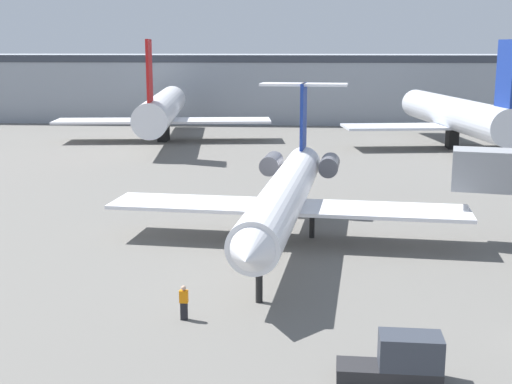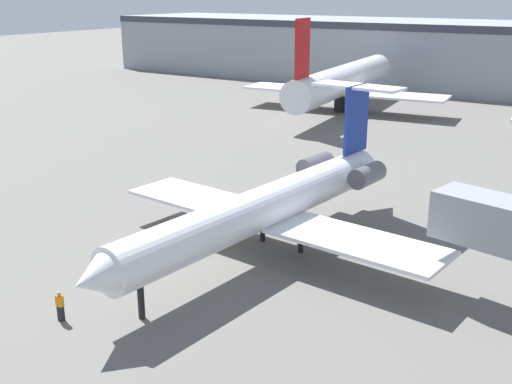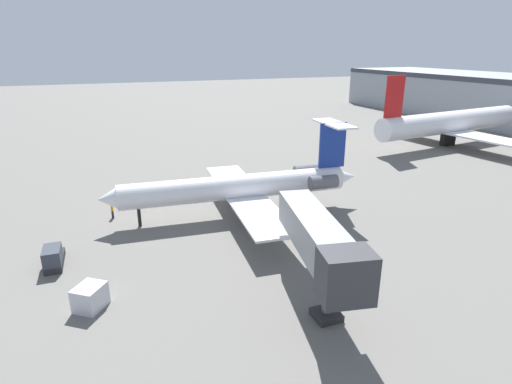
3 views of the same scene
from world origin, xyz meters
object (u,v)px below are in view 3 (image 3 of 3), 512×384
Objects in this scene: ground_crew_marshaller at (112,211)px; baggage_tug_lead at (53,258)px; cargo_container_uld at (90,297)px; parked_airliner_west_end at (450,123)px; regional_jet at (244,186)px; jet_bridge at (322,244)px.

baggage_tug_lead is (9.41, -5.40, -0.02)m from ground_crew_marshaller.
parked_airliner_west_end is at bearing 115.55° from cargo_container_uld.
ground_crew_marshaller is at bearing 150.16° from baggage_tug_lead.
regional_jet is 2.12× the size of jet_bridge.
regional_jet is at bearing 72.34° from ground_crew_marshaller.
jet_bridge is at bearing 54.26° from baggage_tug_lead.
ground_crew_marshaller is 0.05× the size of parked_airliner_west_end.
regional_jet reaches higher than ground_crew_marshaller.
baggage_tug_lead is 0.11× the size of parked_airliner_west_end.
baggage_tug_lead is at bearing -159.72° from cargo_container_uld.
cargo_container_uld is at bearing -52.48° from regional_jet.
parked_airliner_west_end is at bearing 110.81° from regional_jet.
regional_jet reaches higher than cargo_container_uld.
baggage_tug_lead is 1.47× the size of cargo_container_uld.
jet_bridge is 17.01m from cargo_container_uld.
cargo_container_uld reaches higher than ground_crew_marshaller.
parked_airliner_west_end is (-31.08, 65.02, 3.49)m from cargo_container_uld.
regional_jet is 20.87m from cargo_container_uld.
regional_jet is 7.20× the size of baggage_tug_lead.
jet_bridge reaches higher than cargo_container_uld.
ground_crew_marshaller is 10.85m from baggage_tug_lead.
ground_crew_marshaller is (-4.41, -13.84, -2.57)m from regional_jet.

